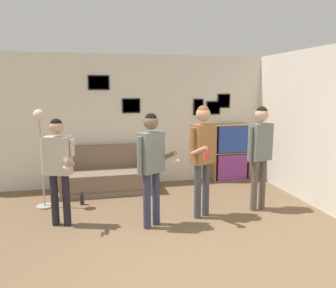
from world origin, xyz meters
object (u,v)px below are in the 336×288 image
couch (106,177)px  floor_lamp (41,144)px  person_watcher_holding_cup (203,149)px  person_spectator_near_bookshelf (260,147)px  person_player_foreground_left (58,162)px  person_player_foreground_center (151,158)px  bookshelf (231,153)px  bottle_on_floor (82,200)px

couch → floor_lamp: floor_lamp is taller
person_watcher_holding_cup → person_spectator_near_bookshelf: (1.02, 0.10, -0.03)m
couch → person_player_foreground_left: person_player_foreground_left is taller
person_player_foreground_center → bookshelf: bearing=44.0°
person_watcher_holding_cup → bottle_on_floor: person_watcher_holding_cup is taller
person_player_foreground_center → person_watcher_holding_cup: size_ratio=0.95×
floor_lamp → person_watcher_holding_cup: size_ratio=0.95×
bookshelf → person_player_foreground_center: size_ratio=0.74×
bookshelf → floor_lamp: floor_lamp is taller
person_spectator_near_bookshelf → bottle_on_floor: 3.19m
couch → bookshelf: bookshelf is taller
floor_lamp → person_spectator_near_bookshelf: (3.52, -0.90, -0.03)m
person_watcher_holding_cup → person_spectator_near_bookshelf: size_ratio=1.02×
floor_lamp → person_player_foreground_center: 2.04m
couch → person_player_foreground_left: bearing=-115.3°
bookshelf → person_player_foreground_left: bearing=-153.4°
person_player_foreground_left → person_spectator_near_bookshelf: person_spectator_near_bookshelf is taller
bookshelf → person_player_foreground_left: size_ratio=0.78×
bookshelf → bottle_on_floor: size_ratio=5.45×
person_player_foreground_left → person_player_foreground_center: person_player_foreground_center is taller
person_player_foreground_left → person_player_foreground_center: (1.31, -0.34, 0.06)m
person_player_foreground_center → bottle_on_floor: size_ratio=7.35×
person_watcher_holding_cup → bottle_on_floor: 2.35m
couch → person_player_foreground_center: bearing=-72.6°
bottle_on_floor → couch: bearing=56.9°
floor_lamp → couch: bearing=32.2°
person_spectator_near_bookshelf → bottle_on_floor: size_ratio=7.60×
floor_lamp → person_player_foreground_left: floor_lamp is taller
person_player_foreground_center → bottle_on_floor: bearing=131.5°
couch → bottle_on_floor: 0.85m
person_player_foreground_left → person_watcher_holding_cup: (2.15, -0.15, 0.12)m
bookshelf → bottle_on_floor: 3.34m
couch → floor_lamp: (-1.08, -0.68, 0.81)m
floor_lamp → person_player_foreground_left: size_ratio=1.05×
bookshelf → person_watcher_holding_cup: person_watcher_holding_cup is taller
person_watcher_holding_cup → person_player_foreground_center: bearing=-167.2°
floor_lamp → bookshelf: bearing=13.0°
bookshelf → floor_lamp: bearing=-167.0°
person_player_foreground_center → person_watcher_holding_cup: person_watcher_holding_cup is taller
couch → person_spectator_near_bookshelf: bearing=-32.9°
person_player_foreground_left → bottle_on_floor: person_player_foreground_left is taller
person_player_foreground_left → bookshelf: bearing=26.6°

